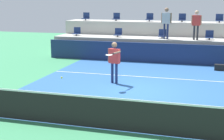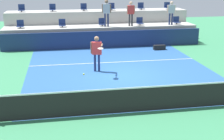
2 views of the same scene
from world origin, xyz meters
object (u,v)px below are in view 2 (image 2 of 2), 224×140
stadium_chair_upper_right (141,7)px  stadium_chair_lower_center (102,23)px  stadium_chair_upper_mid_right (112,7)px  spectator_leaning_on_rail (131,11)px  stadium_chair_lower_far_left (20,25)px  stadium_chair_upper_mid_left (84,8)px  spectator_in_white (171,11)px  stadium_chair_upper_left (53,8)px  stadium_chair_upper_far_left (21,9)px  stadium_chair_lower_right (140,22)px  stadium_chair_lower_left (62,24)px  stadium_chair_upper_far_right (167,6)px  tennis_player (97,50)px  equipment_bag (159,47)px  spectator_in_grey (106,10)px  stadium_chair_lower_far_right (176,21)px  tennis_ball (84,74)px

stadium_chair_upper_right → stadium_chair_lower_center: bearing=-150.5°
stadium_chair_upper_mid_right → spectator_leaning_on_rail: bearing=-67.1°
stadium_chair_lower_far_left → stadium_chair_lower_center: bearing=0.0°
stadium_chair_upper_mid_right → stadium_chair_upper_mid_left: bearing=180.0°
stadium_chair_upper_mid_left → stadium_chair_lower_far_left: bearing=-157.3°
stadium_chair_lower_center → stadium_chair_upper_right: size_ratio=1.00×
spectator_in_white → stadium_chair_upper_left: bearing=164.8°
stadium_chair_lower_far_left → stadium_chair_upper_far_left: bearing=91.2°
stadium_chair_upper_left → stadium_chair_upper_far_left: bearing=180.0°
stadium_chair_lower_right → spectator_leaning_on_rail: size_ratio=0.32×
stadium_chair_lower_left → stadium_chair_upper_far_right: (7.92, 1.80, 0.85)m
tennis_player → stadium_chair_lower_right: bearing=59.0°
stadium_chair_lower_far_left → stadium_chair_lower_right: 8.01m
stadium_chair_upper_right → spectator_leaning_on_rail: 2.54m
equipment_bag → stadium_chair_lower_far_left: bearing=164.7°
stadium_chair_upper_mid_right → spectator_in_grey: (-0.73, -2.18, 0.01)m
stadium_chair_upper_far_left → stadium_chair_upper_left: bearing=0.0°
stadium_chair_lower_far_left → stadium_chair_upper_left: stadium_chair_upper_left is taller
stadium_chair_upper_left → stadium_chair_upper_far_right: 8.52m
stadium_chair_upper_mid_left → equipment_bag: (4.39, -4.18, -2.16)m
stadium_chair_lower_far_right → stadium_chair_upper_left: bearing=168.2°
stadium_chair_upper_mid_left → stadium_chair_lower_center: bearing=-59.3°
stadium_chair_upper_far_right → stadium_chair_lower_far_right: bearing=-87.5°
stadium_chair_upper_mid_left → stadium_chair_upper_mid_right: size_ratio=1.00×
stadium_chair_lower_far_left → stadium_chair_lower_center: (5.37, 0.00, 0.00)m
stadium_chair_lower_far_left → stadium_chair_lower_right: (8.01, 0.00, 0.00)m
stadium_chair_upper_mid_left → spectator_leaning_on_rail: bearing=-36.3°
equipment_bag → stadium_chair_lower_center: bearing=144.4°
stadium_chair_lower_center → equipment_bag: (3.32, -2.38, -1.31)m
stadium_chair_upper_mid_right → stadium_chair_upper_far_right: (4.26, 0.00, 0.00)m
stadium_chair_lower_far_left → stadium_chair_lower_far_right: bearing=0.0°
stadium_chair_upper_left → stadium_chair_upper_right: bearing=0.0°
stadium_chair_lower_center → spectator_leaning_on_rail: 2.08m
stadium_chair_upper_far_left → tennis_ball: stadium_chair_upper_far_left is taller
stadium_chair_upper_far_left → stadium_chair_upper_left: same height
spectator_in_grey → spectator_in_white: bearing=0.0°
tennis_player → tennis_ball: tennis_player is taller
stadium_chair_lower_center → tennis_ball: size_ratio=7.65×
stadium_chair_lower_right → spectator_in_white: bearing=-10.4°
stadium_chair_upper_mid_right → spectator_in_grey: bearing=-108.5°
stadium_chair_upper_far_right → tennis_ball: size_ratio=7.65×
stadium_chair_lower_right → spectator_in_white: size_ratio=0.32×
stadium_chair_lower_left → tennis_ball: stadium_chair_lower_left is taller
spectator_in_grey → stadium_chair_lower_center: bearing=122.5°
stadium_chair_lower_far_right → stadium_chair_upper_mid_left: stadium_chair_upper_mid_left is taller
spectator_in_grey → stadium_chair_lower_far_right: bearing=4.3°
stadium_chair_upper_far_right → tennis_player: size_ratio=0.30×
tennis_ball → stadium_chair_upper_far_left: bearing=106.4°
stadium_chair_lower_left → spectator_in_white: spectator_in_white is taller
stadium_chair_lower_far_left → stadium_chair_upper_far_right: 10.80m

